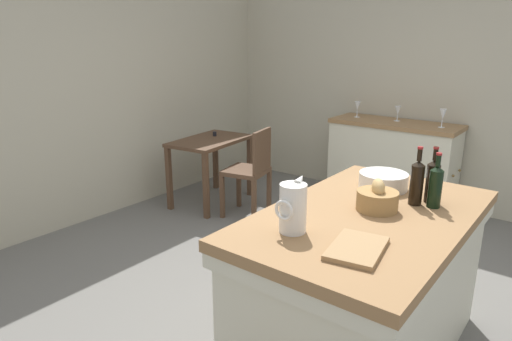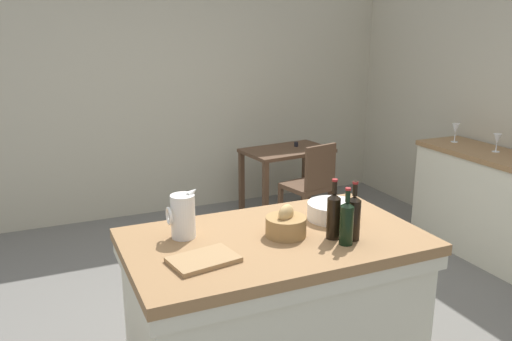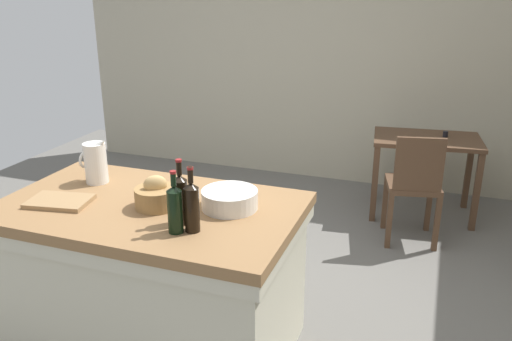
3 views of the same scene
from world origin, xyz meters
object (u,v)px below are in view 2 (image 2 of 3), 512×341
at_px(cutting_board, 204,260).
at_px(side_cabinet, 485,203).
at_px(island_table, 274,304).
at_px(wine_bottle_amber, 334,215).
at_px(wash_bowl, 332,211).
at_px(wine_bottle_green, 347,222).
at_px(wooden_chair, 311,185).
at_px(pitcher, 183,216).
at_px(wine_glass_middle, 456,129).
at_px(writing_desk, 287,160).
at_px(bread_basket, 286,225).
at_px(wine_bottle_dark, 354,216).
at_px(wine_glass_left, 497,140).

bearing_deg(cutting_board, side_cabinet, 18.43).
height_order(island_table, wine_bottle_amber, wine_bottle_amber).
bearing_deg(wash_bowl, wine_bottle_green, -110.78).
distance_m(side_cabinet, wooden_chair, 1.56).
height_order(side_cabinet, pitcher, pitcher).
bearing_deg(side_cabinet, cutting_board, -161.57).
height_order(pitcher, wine_bottle_green, wine_bottle_green).
bearing_deg(wooden_chair, wash_bowl, -116.17).
bearing_deg(wine_glass_middle, wine_bottle_amber, -147.20).
xyz_separation_m(writing_desk, wine_glass_middle, (1.16, -1.15, 0.44)).
xyz_separation_m(side_cabinet, bread_basket, (-2.40, -0.84, 0.48)).
xyz_separation_m(pitcher, wine_bottle_green, (0.75, -0.43, 0.00)).
relative_size(wooden_chair, wine_bottle_dark, 2.85).
xyz_separation_m(wooden_chair, wash_bowl, (-0.84, -1.72, 0.43)).
xyz_separation_m(writing_desk, wine_glass_left, (1.20, -1.60, 0.43)).
xyz_separation_m(bread_basket, wine_glass_left, (2.45, 0.84, 0.09)).
height_order(wine_bottle_amber, wine_bottle_green, wine_bottle_amber).
height_order(wooden_chair, cutting_board, wooden_chair).
height_order(island_table, writing_desk, island_table).
relative_size(writing_desk, wine_bottle_dark, 2.99).
height_order(wine_bottle_amber, wine_glass_left, wine_bottle_amber).
relative_size(island_table, bread_basket, 7.23).
xyz_separation_m(cutting_board, wine_bottle_amber, (0.72, 0.00, 0.12)).
bearing_deg(island_table, writing_desk, 61.52).
relative_size(cutting_board, wine_bottle_green, 1.04).
relative_size(island_table, side_cabinet, 1.19).
xyz_separation_m(writing_desk, wine_bottle_green, (-1.02, -2.67, 0.40)).
relative_size(side_cabinet, wine_bottle_green, 4.38).
height_order(wash_bowl, cutting_board, wash_bowl).
xyz_separation_m(wash_bowl, bread_basket, (-0.36, -0.12, 0.01)).
bearing_deg(pitcher, wine_bottle_green, -29.92).
height_order(side_cabinet, bread_basket, bread_basket).
bearing_deg(writing_desk, wash_bowl, -110.99).
distance_m(wooden_chair, wash_bowl, 1.96).
bearing_deg(bread_basket, island_table, 164.94).
bearing_deg(writing_desk, wine_bottle_green, -110.96).
bearing_deg(wine_bottle_dark, bread_basket, 148.06).
bearing_deg(island_table, cutting_board, -161.80).
height_order(wine_bottle_dark, wine_bottle_amber, wine_bottle_amber).
relative_size(wooden_chair, bread_basket, 4.14).
relative_size(wash_bowl, wine_glass_left, 1.85).
relative_size(wash_bowl, wine_bottle_amber, 0.89).
relative_size(bread_basket, wine_bottle_dark, 0.69).
xyz_separation_m(wine_bottle_green, wine_glass_middle, (2.18, 1.51, 0.04)).
bearing_deg(wine_glass_left, side_cabinet, -174.87).
relative_size(side_cabinet, wine_bottle_dark, 4.18).
height_order(cutting_board, wine_bottle_green, wine_bottle_green).
xyz_separation_m(wash_bowl, wine_bottle_green, (-0.13, -0.34, 0.07)).
bearing_deg(writing_desk, wine_bottle_dark, -109.93).
bearing_deg(writing_desk, wooden_chair, -94.48).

